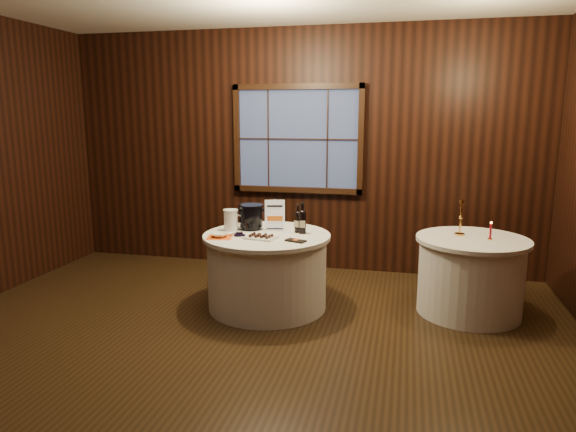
% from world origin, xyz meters
% --- Properties ---
extents(ground, '(6.00, 6.00, 0.00)m').
position_xyz_m(ground, '(0.00, 0.00, 0.00)').
color(ground, black).
rests_on(ground, ground).
extents(back_wall, '(6.00, 0.10, 3.00)m').
position_xyz_m(back_wall, '(0.00, 2.48, 1.54)').
color(back_wall, black).
rests_on(back_wall, ground).
extents(main_table, '(1.28, 1.28, 0.77)m').
position_xyz_m(main_table, '(0.00, 1.00, 0.39)').
color(main_table, silver).
rests_on(main_table, ground).
extents(side_table, '(1.08, 1.08, 0.77)m').
position_xyz_m(side_table, '(2.00, 1.30, 0.39)').
color(side_table, silver).
rests_on(side_table, ground).
extents(sign_stand, '(0.20, 0.14, 0.33)m').
position_xyz_m(sign_stand, '(0.03, 1.19, 0.88)').
color(sign_stand, '#BBBBC2').
rests_on(sign_stand, main_table).
extents(port_bottle_left, '(0.07, 0.08, 0.29)m').
position_xyz_m(port_bottle_left, '(0.29, 1.14, 0.90)').
color(port_bottle_left, black).
rests_on(port_bottle_left, main_table).
extents(port_bottle_right, '(0.08, 0.08, 0.32)m').
position_xyz_m(port_bottle_right, '(0.34, 1.11, 0.91)').
color(port_bottle_right, black).
rests_on(port_bottle_right, main_table).
extents(ice_bucket, '(0.26, 0.26, 0.26)m').
position_xyz_m(ice_bucket, '(-0.22, 1.18, 0.91)').
color(ice_bucket, black).
rests_on(ice_bucket, main_table).
extents(chocolate_plate, '(0.33, 0.25, 0.04)m').
position_xyz_m(chocolate_plate, '(-0.01, 0.81, 0.79)').
color(chocolate_plate, silver).
rests_on(chocolate_plate, main_table).
extents(chocolate_box, '(0.21, 0.15, 0.02)m').
position_xyz_m(chocolate_box, '(0.35, 0.77, 0.78)').
color(chocolate_box, black).
rests_on(chocolate_box, main_table).
extents(grape_bunch, '(0.18, 0.08, 0.04)m').
position_xyz_m(grape_bunch, '(-0.24, 0.84, 0.79)').
color(grape_bunch, black).
rests_on(grape_bunch, main_table).
extents(glass_pitcher, '(0.20, 0.16, 0.22)m').
position_xyz_m(glass_pitcher, '(-0.40, 1.07, 0.88)').
color(glass_pitcher, white).
rests_on(glass_pitcher, main_table).
extents(orange_napkin, '(0.28, 0.28, 0.00)m').
position_xyz_m(orange_napkin, '(-0.41, 0.77, 0.77)').
color(orange_napkin, '#EE5614').
rests_on(orange_napkin, main_table).
extents(cracker_bowl, '(0.17, 0.17, 0.04)m').
position_xyz_m(cracker_bowl, '(-0.41, 0.77, 0.79)').
color(cracker_bowl, silver).
rests_on(cracker_bowl, orange_napkin).
extents(brass_candlestick, '(0.10, 0.10, 0.36)m').
position_xyz_m(brass_candlestick, '(1.88, 1.39, 0.90)').
color(brass_candlestick, gold).
rests_on(brass_candlestick, side_table).
extents(red_candle, '(0.05, 0.05, 0.18)m').
position_xyz_m(red_candle, '(2.15, 1.26, 0.84)').
color(red_candle, gold).
rests_on(red_candle, side_table).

